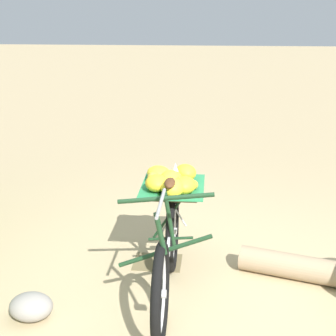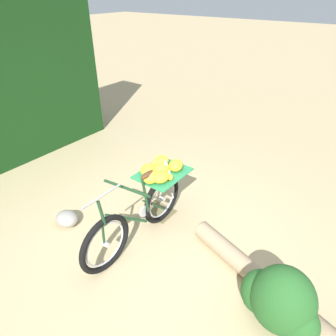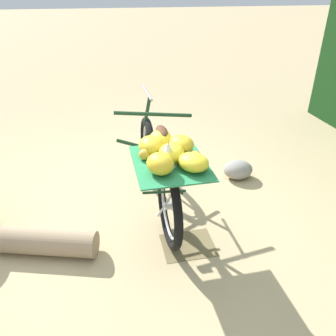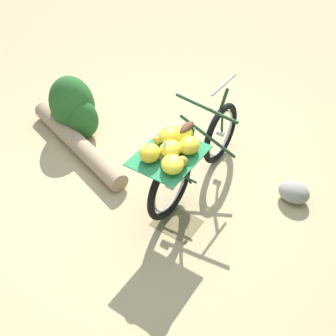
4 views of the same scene
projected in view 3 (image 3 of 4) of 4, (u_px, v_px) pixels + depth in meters
ground_plane at (134, 213)px, 3.26m from camera, size 60.00×60.00×0.00m
bicycle at (161, 167)px, 2.95m from camera, size 0.71×1.78×1.03m
path_stone at (238, 170)px, 3.82m from camera, size 0.33×0.28×0.21m
leaf_litter_patch at (188, 245)px, 2.87m from camera, size 0.44×0.36×0.01m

